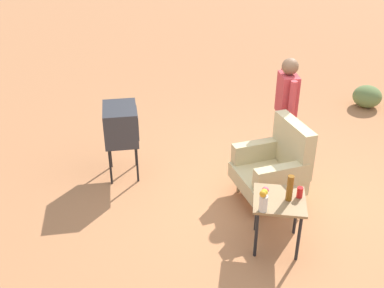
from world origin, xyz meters
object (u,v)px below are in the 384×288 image
object	(u,v)px
armchair	(275,165)
soda_can_red	(300,192)
side_table	(279,206)
bottle_tall_amber	(290,188)
person_standing	(286,108)
tv_on_stand	(121,124)
flower_vase	(264,199)

from	to	relation	value
armchair	soda_can_red	bearing A→B (deg)	14.96
side_table	bottle_tall_amber	xyz separation A→B (m)	(0.00, 0.09, 0.24)
side_table	person_standing	size ratio (longest dim) A/B	0.38
tv_on_stand	bottle_tall_amber	world-z (taller)	tv_on_stand
armchair	bottle_tall_amber	world-z (taller)	armchair
tv_on_stand	person_standing	world-z (taller)	person_standing
side_table	soda_can_red	xyz separation A→B (m)	(-0.07, 0.21, 0.15)
armchair	bottle_tall_amber	size ratio (longest dim) A/B	3.53
person_standing	soda_can_red	world-z (taller)	person_standing
armchair	flower_vase	bearing A→B (deg)	-8.16
bottle_tall_amber	person_standing	bearing A→B (deg)	179.78
bottle_tall_amber	soda_can_red	size ratio (longest dim) A/B	2.46
armchair	soda_can_red	size ratio (longest dim) A/B	8.69
person_standing	bottle_tall_amber	distance (m)	1.71
side_table	person_standing	world-z (taller)	person_standing
tv_on_stand	soda_can_red	world-z (taller)	tv_on_stand
tv_on_stand	flower_vase	size ratio (longest dim) A/B	3.89
soda_can_red	bottle_tall_amber	bearing A→B (deg)	-60.92
tv_on_stand	bottle_tall_amber	size ratio (longest dim) A/B	3.43
armchair	tv_on_stand	distance (m)	2.11
bottle_tall_amber	flower_vase	bearing A→B (deg)	-50.05
person_standing	soda_can_red	size ratio (longest dim) A/B	13.44
bottle_tall_amber	tv_on_stand	bearing A→B (deg)	-119.15
armchair	side_table	distance (m)	0.92
armchair	bottle_tall_amber	bearing A→B (deg)	6.80
person_standing	flower_vase	xyz separation A→B (m)	(1.93, -0.28, -0.17)
person_standing	bottle_tall_amber	bearing A→B (deg)	-0.22
side_table	soda_can_red	world-z (taller)	soda_can_red
side_table	soda_can_red	bearing A→B (deg)	107.07
side_table	tv_on_stand	world-z (taller)	tv_on_stand
side_table	flower_vase	size ratio (longest dim) A/B	2.36
side_table	flower_vase	xyz separation A→B (m)	(0.23, -0.18, 0.24)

